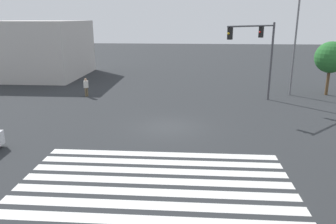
% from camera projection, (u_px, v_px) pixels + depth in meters
% --- Properties ---
extents(ground_plane, '(140.79, 140.79, 0.00)m').
position_uv_depth(ground_plane, '(168.00, 127.00, 20.89)').
color(ground_plane, '#2B2D30').
extents(crosswalk_markings, '(11.54, 7.25, 0.01)m').
position_uv_depth(crosswalk_markings, '(155.00, 186.00, 13.56)').
color(crosswalk_markings, silver).
rests_on(crosswalk_markings, ground_plane).
extents(traffic_signal_mast, '(4.25, 4.25, 6.39)m').
position_uv_depth(traffic_signal_mast, '(260.00, 46.00, 25.62)').
color(traffic_signal_mast, '#47474C').
rests_on(traffic_signal_mast, ground_plane).
extents(corner_building, '(10.88, 10.88, 6.41)m').
position_uv_depth(corner_building, '(35.00, 49.00, 38.46)').
color(corner_building, '#BCB7B2').
rests_on(corner_building, ground_plane).
extents(pedestrian, '(0.41, 0.41, 1.63)m').
position_uv_depth(pedestrian, '(86.00, 86.00, 28.85)').
color(pedestrian, brown).
rests_on(pedestrian, ground_plane).
extents(street_light_pole_b, '(0.80, 0.36, 8.65)m').
position_uv_depth(street_light_pole_b, '(296.00, 37.00, 28.29)').
color(street_light_pole_b, slate).
rests_on(street_light_pole_b, ground_plane).
extents(tree_corner_a, '(2.76, 2.76, 4.78)m').
position_uv_depth(tree_corner_a, '(331.00, 57.00, 28.80)').
color(tree_corner_a, brown).
rests_on(tree_corner_a, ground_plane).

